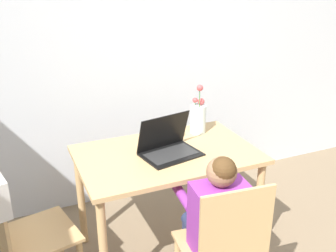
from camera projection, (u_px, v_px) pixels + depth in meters
wall_back at (125, 51)px, 3.02m from camera, size 6.40×0.05×2.50m
dining_table at (167, 166)px, 2.54m from camera, size 1.13×0.72×0.75m
chair_occupied at (223, 251)px, 2.06m from camera, size 0.44×0.44×0.90m
chair_spare at (12, 215)px, 2.11m from camera, size 0.51×0.48×0.91m
person_seated at (214, 214)px, 2.12m from camera, size 0.34×0.45×0.99m
laptop at (168, 145)px, 2.47m from camera, size 0.40×0.31×0.25m
flower_vase at (198, 117)px, 2.77m from camera, size 0.11×0.11×0.36m
water_bottle at (170, 130)px, 2.62m from camera, size 0.07×0.07×0.18m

